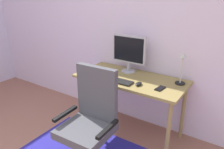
% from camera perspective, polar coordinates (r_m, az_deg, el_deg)
% --- Properties ---
extents(wall_back, '(6.00, 0.10, 2.60)m').
position_cam_1_polar(wall_back, '(3.03, 2.41, 12.60)').
color(wall_back, silver).
rests_on(wall_back, ground).
extents(desk, '(1.30, 0.62, 0.75)m').
position_cam_1_polar(desk, '(2.71, 4.69, -2.49)').
color(desk, olive).
rests_on(desk, ground).
extents(monitor, '(0.45, 0.18, 0.46)m').
position_cam_1_polar(monitor, '(2.79, 4.30, 5.97)').
color(monitor, '#B2B2B7').
rests_on(monitor, desk).
extents(keyboard, '(0.43, 0.13, 0.02)m').
position_cam_1_polar(keyboard, '(2.58, 0.75, -1.42)').
color(keyboard, black).
rests_on(keyboard, desk).
extents(computer_mouse, '(0.06, 0.10, 0.03)m').
position_cam_1_polar(computer_mouse, '(2.48, 6.77, -2.35)').
color(computer_mouse, black).
rests_on(computer_mouse, desk).
extents(coffee_cup, '(0.08, 0.08, 0.09)m').
position_cam_1_polar(coffee_cup, '(2.81, -5.75, 1.23)').
color(coffee_cup, '#1C28A1').
rests_on(coffee_cup, desk).
extents(cell_phone, '(0.08, 0.15, 0.01)m').
position_cam_1_polar(cell_phone, '(2.43, 12.08, -3.46)').
color(cell_phone, black).
rests_on(cell_phone, desk).
extents(desk_lamp, '(0.11, 0.11, 0.37)m').
position_cam_1_polar(desk_lamp, '(2.54, 17.32, 2.39)').
color(desk_lamp, black).
rests_on(desk_lamp, desk).
extents(office_chair, '(0.56, 0.50, 1.06)m').
position_cam_1_polar(office_chair, '(2.30, -5.65, -13.64)').
color(office_chair, slate).
rests_on(office_chair, ground).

